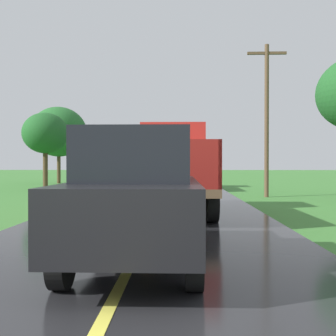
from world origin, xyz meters
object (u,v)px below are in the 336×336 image
(following_car, at_px, (139,196))
(roadside_tree_far_left, at_px, (45,133))
(roadside_tree_near_left, at_px, (59,132))
(banana_truck_far, at_px, (174,165))
(utility_pole_roadside, at_px, (267,115))
(banana_truck_near, at_px, (173,166))

(following_car, bearing_deg, roadside_tree_far_left, 113.32)
(roadside_tree_near_left, height_order, following_car, roadside_tree_near_left)
(banana_truck_far, bearing_deg, utility_pole_roadside, -55.05)
(following_car, bearing_deg, roadside_tree_near_left, 109.92)
(banana_truck_far, height_order, utility_pole_roadside, utility_pole_roadside)
(banana_truck_far, bearing_deg, following_car, -90.74)
(banana_truck_near, height_order, roadside_tree_far_left, roadside_tree_far_left)
(roadside_tree_near_left, distance_m, following_car, 26.81)
(roadside_tree_far_left, bearing_deg, utility_pole_roadside, -20.86)
(roadside_tree_far_left, height_order, following_car, roadside_tree_far_left)
(roadside_tree_near_left, bearing_deg, utility_pole_roadside, -42.38)
(banana_truck_near, bearing_deg, banana_truck_far, 90.57)
(banana_truck_far, relative_size, roadside_tree_far_left, 1.27)
(banana_truck_near, xyz_separation_m, roadside_tree_near_left, (-9.44, 18.41, 2.63))
(banana_truck_near, height_order, roadside_tree_near_left, roadside_tree_near_left)
(banana_truck_far, xyz_separation_m, utility_pole_roadside, (4.38, -6.26, 2.33))
(utility_pole_roadside, distance_m, roadside_tree_near_left, 18.54)
(utility_pole_roadside, bearing_deg, banana_truck_near, -125.75)
(banana_truck_far, distance_m, utility_pole_roadside, 7.99)
(banana_truck_near, distance_m, roadside_tree_near_left, 20.86)
(banana_truck_far, relative_size, roadside_tree_near_left, 0.96)
(banana_truck_near, relative_size, roadside_tree_near_left, 0.96)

